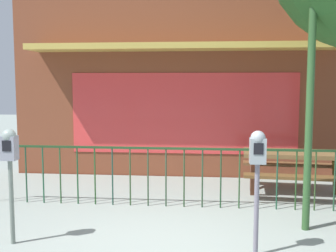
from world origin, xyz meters
TOP-DOWN VIEW (x-y plane):
  - ground at (0.00, 0.00)m, footprint 40.00×40.00m
  - pub_storefront at (0.00, 4.19)m, footprint 7.31×1.29m
  - patio_fence_front at (-0.00, 1.78)m, footprint 6.17×0.04m
  - picnic_table_left at (2.07, 2.70)m, footprint 1.90×1.50m
  - parking_meter_near at (-1.89, 0.03)m, footprint 0.18×0.17m
  - parking_meter_far at (1.08, -0.04)m, footprint 0.18×0.17m
  - street_lamp at (1.86, 0.89)m, footprint 0.28×0.28m

SIDE VIEW (x-z plane):
  - ground at x=0.00m, z-range 0.00..0.00m
  - picnic_table_left at x=2.07m, z-range 0.21..1.01m
  - patio_fence_front at x=0.00m, z-range 0.18..1.15m
  - parking_meter_near at x=-1.89m, z-range 0.39..1.83m
  - parking_meter_far at x=1.08m, z-range 0.40..1.86m
  - street_lamp at x=1.86m, z-range 0.60..4.51m
  - pub_storefront at x=0.00m, z-range -0.02..5.30m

